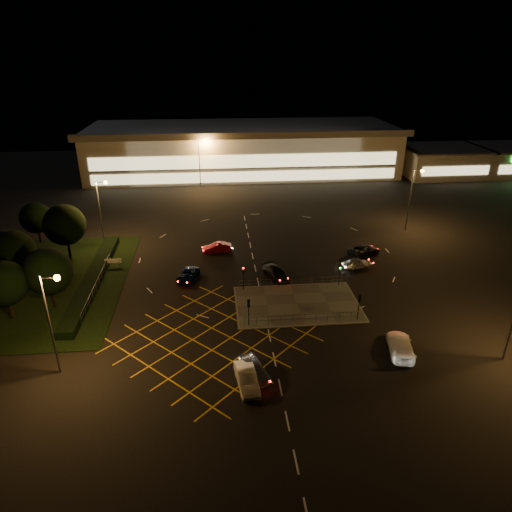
{
  "coord_description": "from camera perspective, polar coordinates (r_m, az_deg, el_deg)",
  "views": [
    {
      "loc": [
        -7.14,
        -47.44,
        27.39
      ],
      "look_at": [
        -1.93,
        7.61,
        2.0
      ],
      "focal_mm": 32.0,
      "sensor_mm": 36.0,
      "label": 1
    }
  ],
  "objects": [
    {
      "name": "pedestrian_island",
      "position": [
        53.8,
        5.16,
        -5.97
      ],
      "size": [
        14.0,
        9.0,
        0.12
      ],
      "primitive_type": "cube",
      "color": "#4C4944",
      "rests_on": "ground"
    },
    {
      "name": "streetlight_far_left",
      "position": [
        97.71,
        -6.86,
        12.19
      ],
      "size": [
        1.78,
        0.56,
        10.03
      ],
      "color": "slate",
      "rests_on": "ground"
    },
    {
      "name": "streetlight_ne",
      "position": [
        77.32,
        19.1,
        7.68
      ],
      "size": [
        1.78,
        0.56,
        10.03
      ],
      "color": "slate",
      "rests_on": "ground"
    },
    {
      "name": "car_far_dkgrey",
      "position": [
        59.32,
        2.5,
        -2.1
      ],
      "size": [
        3.56,
        5.17,
        1.39
      ],
      "primitive_type": "imported",
      "rotation": [
        0.0,
        0.0,
        0.37
      ],
      "color": "black",
      "rests_on": "ground"
    },
    {
      "name": "tree_e",
      "position": [
        55.89,
        -24.6,
        -1.75
      ],
      "size": [
        5.4,
        5.4,
        7.35
      ],
      "color": "black",
      "rests_on": "ground"
    },
    {
      "name": "tree_c",
      "position": [
        68.65,
        -22.81,
        3.6
      ],
      "size": [
        5.76,
        5.76,
        7.84
      ],
      "color": "black",
      "rests_on": "ground"
    },
    {
      "name": "car_east_grey",
      "position": [
        67.57,
        13.33,
        0.7
      ],
      "size": [
        5.54,
        4.19,
        1.4
      ],
      "primitive_type": "imported",
      "rotation": [
        0.0,
        0.0,
        2.0
      ],
      "color": "black",
      "rests_on": "ground"
    },
    {
      "name": "tree_a",
      "position": [
        55.85,
        -29.01,
        -3.06
      ],
      "size": [
        5.04,
        5.04,
        6.86
      ],
      "color": "black",
      "rests_on": "ground"
    },
    {
      "name": "signal_nw",
      "position": [
        55.49,
        -1.59,
        -2.15
      ],
      "size": [
        0.28,
        0.3,
        3.15
      ],
      "color": "black",
      "rests_on": "pedestrian_island"
    },
    {
      "name": "hedge",
      "position": [
        61.89,
        -19.69,
        -2.65
      ],
      "size": [
        2.0,
        26.0,
        1.0
      ],
      "primitive_type": "cube",
      "color": "black",
      "rests_on": "ground"
    },
    {
      "name": "tree_b",
      "position": [
        63.17,
        -28.14,
        0.5
      ],
      "size": [
        5.4,
        5.4,
        7.35
      ],
      "color": "black",
      "rests_on": "ground"
    },
    {
      "name": "retail_unit_a",
      "position": [
        117.01,
        22.16,
        10.96
      ],
      "size": [
        18.8,
        14.8,
        6.35
      ],
      "color": "beige",
      "rests_on": "ground"
    },
    {
      "name": "retail_unit_b",
      "position": [
        125.08,
        28.82,
        10.54
      ],
      "size": [
        14.8,
        14.8,
        6.35
      ],
      "color": "beige",
      "rests_on": "ground"
    },
    {
      "name": "tree_d",
      "position": [
        76.26,
        -25.8,
        4.3
      ],
      "size": [
        4.68,
        4.68,
        6.37
      ],
      "color": "black",
      "rests_on": "ground"
    },
    {
      "name": "car_queue_white",
      "position": [
        41.69,
        -1.17,
        -15.03
      ],
      "size": [
        2.18,
        4.8,
        1.53
      ],
      "primitive_type": "imported",
      "rotation": [
        0.0,
        0.0,
        0.12
      ],
      "color": "white",
      "rests_on": "ground"
    },
    {
      "name": "signal_se",
      "position": [
        50.72,
        12.78,
        -5.57
      ],
      "size": [
        0.28,
        0.3,
        3.15
      ],
      "rotation": [
        0.0,
        0.0,
        3.14
      ],
      "color": "black",
      "rests_on": "pedestrian_island"
    },
    {
      "name": "supermarket",
      "position": [
        111.82,
        -1.69,
        13.27
      ],
      "size": [
        72.0,
        26.5,
        10.5
      ],
      "color": "beige",
      "rests_on": "ground"
    },
    {
      "name": "signal_ne",
      "position": [
        57.43,
        10.45,
        -1.61
      ],
      "size": [
        0.28,
        0.3,
        3.15
      ],
      "color": "black",
      "rests_on": "pedestrian_island"
    },
    {
      "name": "car_near_silver",
      "position": [
        42.72,
        -0.21,
        -13.93
      ],
      "size": [
        3.06,
        4.69,
        1.49
      ],
      "primitive_type": "imported",
      "rotation": [
        0.0,
        0.0,
        0.33
      ],
      "color": "#B9BCC1",
      "rests_on": "ground"
    },
    {
      "name": "ground",
      "position": [
        55.24,
        2.74,
        -5.09
      ],
      "size": [
        180.0,
        180.0,
        0.0
      ],
      "primitive_type": "plane",
      "color": "black",
      "rests_on": "ground"
    },
    {
      "name": "car_right_silver",
      "position": [
        63.41,
        12.54,
        -0.87
      ],
      "size": [
        4.27,
        2.39,
        1.37
      ],
      "primitive_type": "imported",
      "rotation": [
        0.0,
        0.0,
        1.77
      ],
      "color": "#B6B9BE",
      "rests_on": "ground"
    },
    {
      "name": "streetlight_far_right",
      "position": [
        106.49,
        15.75,
        12.49
      ],
      "size": [
        1.78,
        0.56,
        10.03
      ],
      "color": "slate",
      "rests_on": "ground"
    },
    {
      "name": "signal_sw",
      "position": [
        48.51,
        -0.93,
        -6.39
      ],
      "size": [
        0.28,
        0.3,
        3.15
      ],
      "rotation": [
        0.0,
        0.0,
        3.14
      ],
      "color": "black",
      "rests_on": "pedestrian_island"
    },
    {
      "name": "car_circ_red",
      "position": [
        66.89,
        -4.87,
        1.06
      ],
      "size": [
        4.4,
        1.98,
        1.4
      ],
      "primitive_type": "imported",
      "rotation": [
        0.0,
        0.0,
        4.83
      ],
      "color": "maroon",
      "rests_on": "ground"
    },
    {
      "name": "car_left_blue",
      "position": [
        59.48,
        -8.51,
        -2.37
      ],
      "size": [
        3.26,
        4.91,
        1.25
      ],
      "primitive_type": "imported",
      "rotation": [
        0.0,
        0.0,
        6.0
      ],
      "color": "#0B1A42",
      "rests_on": "ground"
    },
    {
      "name": "grass_verge",
      "position": [
        63.55,
        -24.0,
        -3.14
      ],
      "size": [
        18.0,
        30.0,
        0.08
      ],
      "primitive_type": "cube",
      "color": "black",
      "rests_on": "ground"
    },
    {
      "name": "car_approach_white",
      "position": [
        47.65,
        17.63,
        -10.61
      ],
      "size": [
        3.35,
        5.81,
        1.58
      ],
      "primitive_type": "imported",
      "rotation": [
        0.0,
        0.0,
        2.92
      ],
      "color": "white",
      "rests_on": "ground"
    },
    {
      "name": "streetlight_nw",
      "position": [
        70.61,
        -18.71,
        6.19
      ],
      "size": [
        1.78,
        0.56,
        10.03
      ],
      "color": "slate",
      "rests_on": "ground"
    },
    {
      "name": "streetlight_sw",
      "position": [
        43.56,
        -24.13,
        -6.29
      ],
      "size": [
        1.78,
        0.56,
        10.03
      ],
      "color": "slate",
      "rests_on": "ground"
    }
  ]
}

